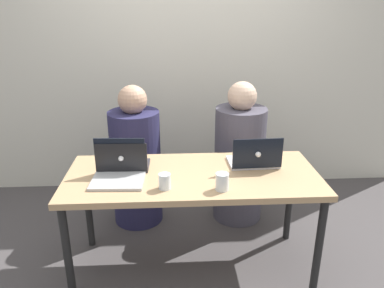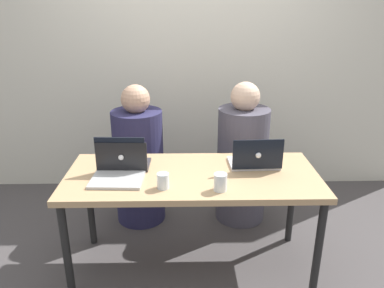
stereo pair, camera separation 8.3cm
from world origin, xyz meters
name	(u,v)px [view 1 (the left image)]	position (x,y,z in m)	size (l,w,h in m)	color
ground_plane	(193,266)	(0.00, 0.00, 0.00)	(12.00, 12.00, 0.00)	#474343
back_wall	(184,68)	(0.00, 1.37, 1.18)	(4.50, 0.10, 2.37)	beige
desk	(193,183)	(0.00, 0.00, 0.66)	(1.64, 0.70, 0.73)	tan
person_on_left	(136,163)	(-0.43, 0.66, 0.52)	(0.46, 0.46, 1.18)	#27264B
person_on_right	(239,160)	(0.43, 0.66, 0.53)	(0.46, 0.46, 1.19)	#4A4754
laptop_back_left	(123,163)	(-0.45, 0.10, 0.77)	(0.34, 0.25, 0.21)	#363439
laptop_front_left	(119,171)	(-0.47, -0.05, 0.78)	(0.33, 0.29, 0.24)	#B2B3B3
laptop_back_right	(254,159)	(0.42, 0.10, 0.78)	(0.34, 0.26, 0.22)	silver
water_glass_left	(165,182)	(-0.18, -0.20, 0.77)	(0.07, 0.07, 0.10)	silver
water_glass_right	(222,183)	(0.16, -0.23, 0.77)	(0.08, 0.08, 0.10)	white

